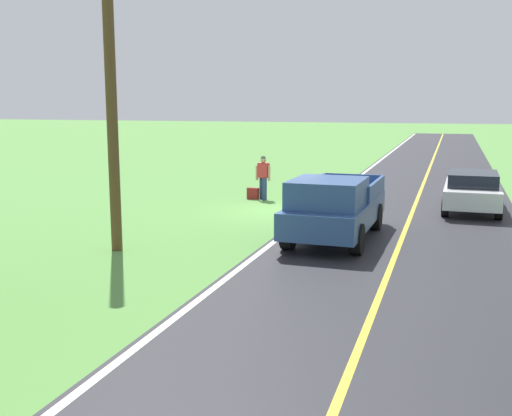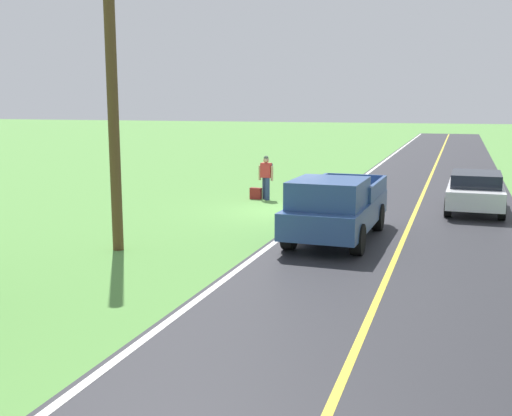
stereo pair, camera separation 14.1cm
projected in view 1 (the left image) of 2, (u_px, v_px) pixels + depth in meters
The scene contains 9 objects.
ground_plane at pixel (285, 211), 21.78m from camera, with size 200.00×200.00×0.00m, color #568E42.
road_surface at pixel (410, 218), 20.47m from camera, with size 7.03×120.00×0.00m, color #28282D.
lane_edge_line at pixel (312, 213), 21.47m from camera, with size 0.16×117.60×0.00m, color silver.
lane_centre_line at pixel (410, 218), 20.47m from camera, with size 0.14×117.60×0.00m, color gold.
hitchhiker_walking at pixel (263, 175), 24.30m from camera, with size 0.62×0.53×1.75m.
suitcase_carried at pixel (253, 193), 24.51m from camera, with size 0.20×0.46×0.45m, color maroon.
pickup_truck_passing at pixel (334, 206), 17.01m from camera, with size 2.20×5.45×1.82m.
sedan_near_oncoming at pixel (472, 190), 21.64m from camera, with size 1.99×4.43×1.41m.
utility_pole_roadside at pixel (112, 112), 15.43m from camera, with size 0.28×0.28×7.16m, color brown.
Camera 1 is at (-5.57, 20.73, 3.80)m, focal length 43.05 mm.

